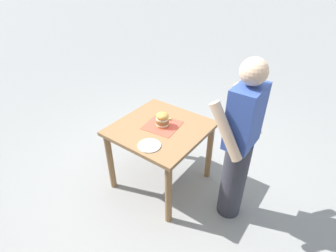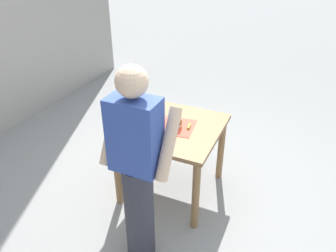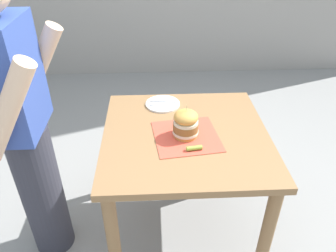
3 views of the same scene
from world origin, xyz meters
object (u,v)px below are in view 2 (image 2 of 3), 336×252
sandwich (175,119)px  diner_across_table (137,169)px  side_plate_with_forks (137,124)px  pickle_spear (189,126)px  patio_table (172,138)px

sandwich → diner_across_table: (-0.05, 0.84, 0.02)m
diner_across_table → sandwich: bearing=-86.4°
sandwich → side_plate_with_forks: bearing=17.6°
pickle_spear → diner_across_table: diner_across_table is taller
patio_table → side_plate_with_forks: 0.37m
patio_table → pickle_spear: size_ratio=11.16×
sandwich → pickle_spear: 0.15m
side_plate_with_forks → pickle_spear: bearing=-163.4°
patio_table → side_plate_with_forks: size_ratio=4.23×
pickle_spear → sandwich: bearing=13.9°
sandwich → diner_across_table: 0.84m
patio_table → side_plate_with_forks: (0.33, 0.12, 0.14)m
patio_table → sandwich: sandwich is taller
pickle_spear → side_plate_with_forks: (0.49, 0.15, -0.01)m
patio_table → pickle_spear: 0.23m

